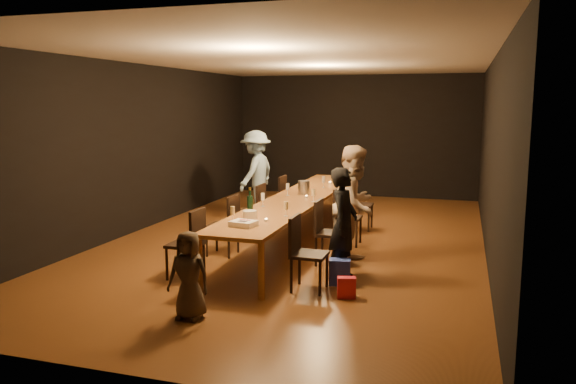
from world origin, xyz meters
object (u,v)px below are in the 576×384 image
(table, at_px, (298,200))
(child, at_px, (189,275))
(chair_right_1, at_px, (331,233))
(chair_left_1, at_px, (222,225))
(woman_tan, at_px, (355,205))
(man_blue, at_px, (256,173))
(chair_left_3, at_px, (273,200))
(chair_left_2, at_px, (251,211))
(chair_right_2, at_px, (348,217))
(chair_right_3, at_px, (361,204))
(chair_right_0, at_px, (309,254))
(woman_birthday, at_px, (344,224))
(ice_bucket, at_px, (304,187))
(champagne_bottle, at_px, (250,200))
(chair_left_0, at_px, (185,243))
(birthday_cake, at_px, (244,224))
(plate_stack, at_px, (250,214))

(table, bearing_deg, child, -92.19)
(chair_right_1, distance_m, chair_left_1, 1.70)
(chair_right_1, xyz_separation_m, woman_tan, (0.30, 0.20, 0.39))
(man_blue, relative_size, child, 1.82)
(table, distance_m, chair_left_3, 1.49)
(chair_left_2, distance_m, child, 3.74)
(chair_right_2, relative_size, chair_right_3, 1.00)
(chair_right_0, xyz_separation_m, chair_left_1, (-1.70, 1.20, 0.00))
(woman_birthday, distance_m, woman_tan, 0.81)
(table, xyz_separation_m, ice_bucket, (-0.01, 0.38, 0.16))
(table, distance_m, chair_right_3, 1.49)
(chair_right_3, distance_m, chair_left_2, 2.08)
(chair_left_2, relative_size, champagne_bottle, 2.59)
(chair_left_0, relative_size, child, 0.97)
(chair_right_0, xyz_separation_m, chair_left_2, (-1.70, 2.40, 0.00))
(chair_right_2, xyz_separation_m, chair_left_3, (-1.70, 1.20, 0.00))
(champagne_bottle, bearing_deg, chair_right_0, -39.03)
(chair_right_0, height_order, chair_left_2, same)
(ice_bucket, bearing_deg, woman_birthday, -62.11)
(chair_right_0, relative_size, woman_birthday, 0.63)
(woman_birthday, distance_m, birthday_cake, 1.31)
(chair_right_3, relative_size, chair_left_1, 1.00)
(woman_tan, height_order, child, woman_tan)
(chair_left_3, xyz_separation_m, child, (0.71, -4.87, 0.01))
(woman_tan, distance_m, birthday_cake, 1.82)
(chair_left_0, height_order, woman_tan, woman_tan)
(woman_birthday, xyz_separation_m, champagne_bottle, (-1.43, 0.33, 0.19))
(table, bearing_deg, woman_birthday, -57.53)
(chair_right_3, bearing_deg, plate_stack, -17.55)
(chair_right_1, distance_m, man_blue, 3.98)
(chair_left_1, height_order, chair_left_3, same)
(chair_left_1, xyz_separation_m, chair_left_3, (0.00, 2.40, 0.00))
(chair_right_0, distance_m, plate_stack, 1.15)
(birthday_cake, xyz_separation_m, ice_bucket, (0.01, 2.77, 0.08))
(chair_right_1, distance_m, plate_stack, 1.25)
(chair_right_2, bearing_deg, chair_left_0, -35.31)
(chair_left_1, distance_m, chair_left_2, 1.20)
(ice_bucket, bearing_deg, table, -89.11)
(woman_tan, relative_size, ice_bucket, 7.64)
(chair_right_1, bearing_deg, man_blue, -143.62)
(chair_left_2, xyz_separation_m, champagne_bottle, (0.57, -1.48, 0.46))
(chair_right_1, relative_size, chair_right_3, 1.00)
(chair_left_0, relative_size, chair_left_2, 1.00)
(chair_right_3, height_order, chair_left_2, same)
(champagne_bottle, bearing_deg, chair_left_0, -121.58)
(chair_left_2, relative_size, chair_left_3, 1.00)
(chair_right_2, xyz_separation_m, ice_bucket, (-0.86, 0.38, 0.40))
(chair_left_0, bearing_deg, chair_left_3, 0.00)
(woman_birthday, relative_size, plate_stack, 7.80)
(woman_tan, bearing_deg, child, 170.16)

